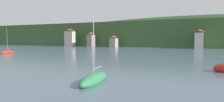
{
  "coord_description": "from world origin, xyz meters",
  "views": [
    {
      "loc": [
        7.6,
        23.84,
        4.25
      ],
      "look_at": [
        0.0,
        42.83,
        2.91
      ],
      "focal_mm": 29.35,
      "sensor_mm": 36.0,
      "label": 1
    }
  ],
  "objects_px": {
    "sailboat_mid_1": "(94,80)",
    "mooring_buoy_far": "(75,59)",
    "shore_building_westcentral": "(91,40)",
    "shore_building_eastcentral": "(199,39)",
    "sailboat_far_4": "(8,52)",
    "shore_building_west": "(70,38)",
    "shore_building_central": "(114,42)"
  },
  "relations": [
    {
      "from": "sailboat_mid_1",
      "to": "sailboat_far_4",
      "type": "bearing_deg",
      "value": -121.83
    },
    {
      "from": "shore_building_west",
      "to": "shore_building_central",
      "type": "bearing_deg",
      "value": 1.26
    },
    {
      "from": "shore_building_west",
      "to": "mooring_buoy_far",
      "type": "bearing_deg",
      "value": -54.35
    },
    {
      "from": "shore_building_eastcentral",
      "to": "sailboat_far_4",
      "type": "xyz_separation_m",
      "value": [
        -53.54,
        -48.7,
        -3.86
      ]
    },
    {
      "from": "shore_building_westcentral",
      "to": "mooring_buoy_far",
      "type": "xyz_separation_m",
      "value": [
        25.11,
        -53.46,
        -3.86
      ]
    },
    {
      "from": "shore_building_westcentral",
      "to": "sailboat_far_4",
      "type": "relative_size",
      "value": 1.03
    },
    {
      "from": "sailboat_far_4",
      "to": "mooring_buoy_far",
      "type": "relative_size",
      "value": 21.37
    },
    {
      "from": "shore_building_west",
      "to": "shore_building_central",
      "type": "xyz_separation_m",
      "value": [
        25.91,
        0.57,
        -1.9
      ]
    },
    {
      "from": "sailboat_far_4",
      "to": "mooring_buoy_far",
      "type": "distance_m",
      "value": 27.41
    },
    {
      "from": "shore_building_west",
      "to": "sailboat_far_4",
      "type": "distance_m",
      "value": 48.94
    },
    {
      "from": "shore_building_west",
      "to": "shore_building_eastcentral",
      "type": "relative_size",
      "value": 1.17
    },
    {
      "from": "shore_building_eastcentral",
      "to": "sailboat_mid_1",
      "type": "distance_m",
      "value": 72.52
    },
    {
      "from": "shore_building_eastcentral",
      "to": "shore_building_westcentral",
      "type": "bearing_deg",
      "value": -179.0
    },
    {
      "from": "shore_building_westcentral",
      "to": "sailboat_far_4",
      "type": "height_order",
      "value": "shore_building_westcentral"
    },
    {
      "from": "shore_building_eastcentral",
      "to": "shore_building_central",
      "type": "bearing_deg",
      "value": -178.94
    },
    {
      "from": "shore_building_west",
      "to": "shore_building_westcentral",
      "type": "xyz_separation_m",
      "value": [
        12.96,
        0.38,
        -1.02
      ]
    },
    {
      "from": "sailboat_mid_1",
      "to": "sailboat_far_4",
      "type": "distance_m",
      "value": 45.85
    },
    {
      "from": "shore_building_westcentral",
      "to": "shore_building_eastcentral",
      "type": "xyz_separation_m",
      "value": [
        51.82,
        0.9,
        0.31
      ]
    },
    {
      "from": "sailboat_mid_1",
      "to": "mooring_buoy_far",
      "type": "relative_size",
      "value": 18.69
    },
    {
      "from": "shore_building_central",
      "to": "sailboat_mid_1",
      "type": "bearing_deg",
      "value": -70.23
    },
    {
      "from": "shore_building_west",
      "to": "sailboat_far_4",
      "type": "relative_size",
      "value": 1.3
    },
    {
      "from": "shore_building_westcentral",
      "to": "mooring_buoy_far",
      "type": "distance_m",
      "value": 59.18
    },
    {
      "from": "shore_building_west",
      "to": "shore_building_central",
      "type": "height_order",
      "value": "shore_building_west"
    },
    {
      "from": "shore_building_eastcentral",
      "to": "sailboat_mid_1",
      "type": "relative_size",
      "value": 1.27
    },
    {
      "from": "shore_building_westcentral",
      "to": "sailboat_far_4",
      "type": "distance_m",
      "value": 47.96
    },
    {
      "from": "shore_building_eastcentral",
      "to": "sailboat_far_4",
      "type": "bearing_deg",
      "value": -137.71
    },
    {
      "from": "shore_building_westcentral",
      "to": "shore_building_central",
      "type": "relative_size",
      "value": 1.29
    },
    {
      "from": "shore_building_westcentral",
      "to": "sailboat_mid_1",
      "type": "relative_size",
      "value": 1.18
    },
    {
      "from": "shore_building_westcentral",
      "to": "shore_building_west",
      "type": "bearing_deg",
      "value": -178.31
    },
    {
      "from": "shore_building_eastcentral",
      "to": "mooring_buoy_far",
      "type": "distance_m",
      "value": 60.71
    },
    {
      "from": "sailboat_mid_1",
      "to": "mooring_buoy_far",
      "type": "height_order",
      "value": "sailboat_mid_1"
    },
    {
      "from": "shore_building_west",
      "to": "mooring_buoy_far",
      "type": "height_order",
      "value": "shore_building_west"
    }
  ]
}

